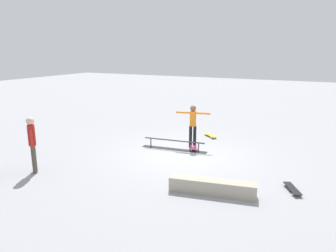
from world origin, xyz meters
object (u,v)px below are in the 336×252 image
object	(u,v)px
skater_main	(193,123)
loose_skateboard_black	(292,188)
skateboard_main	(193,147)
bystander_red_shirt	(32,142)
grind_rail	(174,145)
skate_ledge	(212,187)
loose_skateboard_yellow	(210,135)

from	to	relation	value
skater_main	loose_skateboard_black	size ratio (longest dim) A/B	1.98
skater_main	loose_skateboard_black	xyz separation A→B (m)	(-3.77, 2.41, -0.85)
skateboard_main	bystander_red_shirt	size ratio (longest dim) A/B	0.47
grind_rail	skateboard_main	bearing A→B (deg)	-151.06
skate_ledge	bystander_red_shirt	size ratio (longest dim) A/B	1.30
grind_rail	bystander_red_shirt	size ratio (longest dim) A/B	1.47
skater_main	bystander_red_shirt	bearing A→B (deg)	-138.70
grind_rail	skateboard_main	distance (m)	0.74
skater_main	loose_skateboard_black	distance (m)	4.55
bystander_red_shirt	grind_rail	bearing A→B (deg)	97.68
grind_rail	loose_skateboard_black	world-z (taller)	grind_rail
loose_skateboard_yellow	skate_ledge	bearing A→B (deg)	151.27
bystander_red_shirt	skater_main	bearing A→B (deg)	97.50
skate_ledge	loose_skateboard_black	distance (m)	2.12
grind_rail	skate_ledge	size ratio (longest dim) A/B	1.12
skate_ledge	loose_skateboard_black	bearing A→B (deg)	-149.85
skate_ledge	bystander_red_shirt	bearing A→B (deg)	10.72
skate_ledge	loose_skateboard_black	world-z (taller)	skate_ledge
skate_ledge	skater_main	size ratio (longest dim) A/B	1.38
skater_main	loose_skateboard_black	world-z (taller)	skater_main
skateboard_main	loose_skateboard_black	world-z (taller)	same
grind_rail	loose_skateboard_black	size ratio (longest dim) A/B	3.08
skate_ledge	skateboard_main	size ratio (longest dim) A/B	2.77
grind_rail	skateboard_main	size ratio (longest dim) A/B	3.11
grind_rail	loose_skateboard_yellow	distance (m)	2.32
grind_rail	skater_main	distance (m)	1.10
bystander_red_shirt	skateboard_main	bearing A→B (deg)	95.27
skater_main	loose_skateboard_yellow	world-z (taller)	skater_main
loose_skateboard_yellow	loose_skateboard_black	size ratio (longest dim) A/B	0.91
grind_rail	bystander_red_shirt	xyz separation A→B (m)	(2.80, 3.83, 0.79)
skate_ledge	skater_main	world-z (taller)	skater_main
grind_rail	skater_main	xyz separation A→B (m)	(-0.48, -0.62, 0.77)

